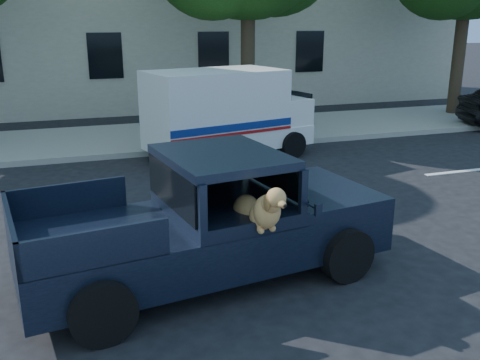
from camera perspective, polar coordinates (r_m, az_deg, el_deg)
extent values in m
plane|color=black|center=(7.35, -11.53, -11.72)|extent=(120.00, 120.00, 0.00)
cube|color=gray|center=(16.02, -15.87, 3.97)|extent=(60.00, 4.00, 0.15)
cylinder|color=#332619|center=(17.05, 0.83, 12.58)|extent=(0.44, 0.44, 4.40)
cylinder|color=#332619|center=(21.10, 22.29, 12.18)|extent=(0.44, 0.44, 4.40)
cube|color=black|center=(7.39, -3.58, -6.05)|extent=(5.15, 2.57, 0.63)
cube|color=black|center=(8.06, 7.92, -1.27)|extent=(1.68, 2.08, 0.15)
cube|color=black|center=(7.13, -1.99, 2.53)|extent=(1.71, 2.01, 0.11)
cube|color=black|center=(7.56, 3.34, 0.73)|extent=(0.47, 1.65, 0.54)
cube|color=black|center=(7.13, 0.92, -5.32)|extent=(0.59, 0.59, 0.36)
cube|color=black|center=(6.65, 8.35, -3.16)|extent=(0.10, 0.06, 0.15)
cube|color=silver|center=(13.86, -1.20, 4.64)|extent=(4.42, 2.73, 0.49)
cube|color=silver|center=(13.49, -2.67, 8.51)|extent=(3.66, 2.56, 1.47)
cube|color=silver|center=(14.62, 4.31, 7.58)|extent=(1.26, 1.96, 0.69)
cube|color=navy|center=(12.78, -0.59, 5.61)|extent=(3.25, 0.76, 0.18)
cube|color=#9E0F0F|center=(12.81, -0.59, 4.93)|extent=(3.25, 0.76, 0.07)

